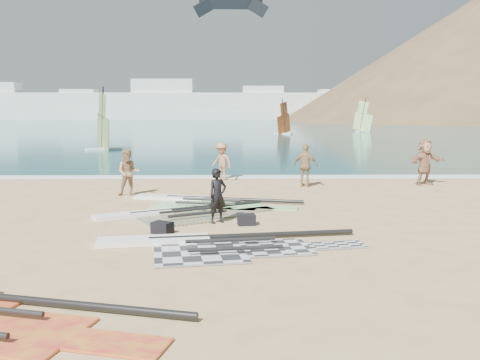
{
  "coord_description": "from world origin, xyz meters",
  "views": [
    {
      "loc": [
        0.86,
        -12.57,
        3.2
      ],
      "look_at": [
        1.09,
        4.0,
        1.0
      ],
      "focal_mm": 40.0,
      "sensor_mm": 36.0,
      "label": 1
    }
  ],
  "objects_px": {
    "rig_orange": "(174,215)",
    "gear_bag_far": "(162,228)",
    "beachgoer_right": "(425,162)",
    "rig_grey": "(209,244)",
    "beachgoer_mid": "(222,161)",
    "beachgoer_left": "(128,173)",
    "gear_bag_near": "(246,220)",
    "person_wetsuit": "(218,196)",
    "rig_green": "(198,202)",
    "beachgoer_back": "(306,166)"
  },
  "relations": [
    {
      "from": "rig_orange",
      "to": "beachgoer_mid",
      "type": "bearing_deg",
      "value": 53.2
    },
    {
      "from": "gear_bag_near",
      "to": "person_wetsuit",
      "type": "height_order",
      "value": "person_wetsuit"
    },
    {
      "from": "rig_orange",
      "to": "gear_bag_far",
      "type": "distance_m",
      "value": 2.27
    },
    {
      "from": "rig_orange",
      "to": "beachgoer_mid",
      "type": "xyz_separation_m",
      "value": [
        1.28,
        8.23,
        0.81
      ]
    },
    {
      "from": "rig_orange",
      "to": "beachgoer_left",
      "type": "distance_m",
      "value": 4.48
    },
    {
      "from": "gear_bag_far",
      "to": "beachgoer_back",
      "type": "xyz_separation_m",
      "value": [
        4.85,
        8.34,
        0.74
      ]
    },
    {
      "from": "beachgoer_right",
      "to": "beachgoer_back",
      "type": "bearing_deg",
      "value": 161.16
    },
    {
      "from": "rig_green",
      "to": "beachgoer_left",
      "type": "xyz_separation_m",
      "value": [
        -2.69,
        1.67,
        0.81
      ]
    },
    {
      "from": "rig_grey",
      "to": "rig_orange",
      "type": "distance_m",
      "value": 3.8
    },
    {
      "from": "person_wetsuit",
      "to": "rig_orange",
      "type": "bearing_deg",
      "value": 109.5
    },
    {
      "from": "gear_bag_far",
      "to": "beachgoer_mid",
      "type": "distance_m",
      "value": 10.6
    },
    {
      "from": "beachgoer_right",
      "to": "rig_grey",
      "type": "bearing_deg",
      "value": -154.79
    },
    {
      "from": "rig_green",
      "to": "beachgoer_mid",
      "type": "bearing_deg",
      "value": 97.29
    },
    {
      "from": "rig_grey",
      "to": "beachgoer_back",
      "type": "relative_size",
      "value": 3.62
    },
    {
      "from": "beachgoer_back",
      "to": "beachgoer_left",
      "type": "bearing_deg",
      "value": 44.8
    },
    {
      "from": "rig_orange",
      "to": "gear_bag_near",
      "type": "height_order",
      "value": "gear_bag_near"
    },
    {
      "from": "rig_grey",
      "to": "beachgoer_left",
      "type": "bearing_deg",
      "value": 105.05
    },
    {
      "from": "gear_bag_near",
      "to": "rig_green",
      "type": "bearing_deg",
      "value": 114.06
    },
    {
      "from": "rig_green",
      "to": "gear_bag_near",
      "type": "distance_m",
      "value": 3.82
    },
    {
      "from": "beachgoer_back",
      "to": "beachgoer_right",
      "type": "bearing_deg",
      "value": -147.52
    },
    {
      "from": "rig_orange",
      "to": "beachgoer_left",
      "type": "bearing_deg",
      "value": 90.32
    },
    {
      "from": "gear_bag_far",
      "to": "beachgoer_mid",
      "type": "relative_size",
      "value": 0.29
    },
    {
      "from": "rig_orange",
      "to": "person_wetsuit",
      "type": "height_order",
      "value": "person_wetsuit"
    },
    {
      "from": "rig_orange",
      "to": "beachgoer_right",
      "type": "bearing_deg",
      "value": 5.51
    },
    {
      "from": "beachgoer_mid",
      "to": "beachgoer_right",
      "type": "bearing_deg",
      "value": 28.99
    },
    {
      "from": "person_wetsuit",
      "to": "beachgoer_right",
      "type": "relative_size",
      "value": 0.79
    },
    {
      "from": "person_wetsuit",
      "to": "beachgoer_back",
      "type": "relative_size",
      "value": 0.87
    },
    {
      "from": "gear_bag_near",
      "to": "beachgoer_mid",
      "type": "relative_size",
      "value": 0.28
    },
    {
      "from": "beachgoer_left",
      "to": "beachgoer_mid",
      "type": "distance_m",
      "value": 5.5
    },
    {
      "from": "rig_grey",
      "to": "person_wetsuit",
      "type": "height_order",
      "value": "person_wetsuit"
    },
    {
      "from": "rig_orange",
      "to": "beachgoer_left",
      "type": "relative_size",
      "value": 3.21
    },
    {
      "from": "rig_green",
      "to": "beachgoer_right",
      "type": "height_order",
      "value": "beachgoer_right"
    },
    {
      "from": "rig_green",
      "to": "beachgoer_right",
      "type": "xyz_separation_m",
      "value": [
        9.32,
        4.35,
        0.93
      ]
    },
    {
      "from": "rig_grey",
      "to": "beachgoer_right",
      "type": "relative_size",
      "value": 3.28
    },
    {
      "from": "rig_orange",
      "to": "gear_bag_far",
      "type": "relative_size",
      "value": 10.92
    },
    {
      "from": "rig_grey",
      "to": "beachgoer_mid",
      "type": "height_order",
      "value": "beachgoer_mid"
    },
    {
      "from": "beachgoer_right",
      "to": "gear_bag_far",
      "type": "bearing_deg",
      "value": -162.7
    },
    {
      "from": "beachgoer_left",
      "to": "beachgoer_mid",
      "type": "xyz_separation_m",
      "value": [
        3.37,
        4.35,
        -0.0
      ]
    },
    {
      "from": "gear_bag_far",
      "to": "beachgoer_left",
      "type": "height_order",
      "value": "beachgoer_left"
    },
    {
      "from": "gear_bag_near",
      "to": "rig_grey",
      "type": "bearing_deg",
      "value": -112.02
    },
    {
      "from": "rig_green",
      "to": "beachgoer_mid",
      "type": "height_order",
      "value": "beachgoer_mid"
    },
    {
      "from": "gear_bag_near",
      "to": "beachgoer_left",
      "type": "relative_size",
      "value": 0.28
    },
    {
      "from": "person_wetsuit",
      "to": "beachgoer_left",
      "type": "xyz_separation_m",
      "value": [
        -3.44,
        4.86,
        0.09
      ]
    },
    {
      "from": "person_wetsuit",
      "to": "beachgoer_right",
      "type": "height_order",
      "value": "beachgoer_right"
    },
    {
      "from": "rig_grey",
      "to": "beachgoer_back",
      "type": "distance_m",
      "value": 10.36
    },
    {
      "from": "gear_bag_far",
      "to": "person_wetsuit",
      "type": "xyz_separation_m",
      "value": [
        1.4,
        1.28,
        0.62
      ]
    },
    {
      "from": "rig_grey",
      "to": "beachgoer_right",
      "type": "height_order",
      "value": "beachgoer_right"
    },
    {
      "from": "beachgoer_right",
      "to": "gear_bag_near",
      "type": "bearing_deg",
      "value": -158.95
    },
    {
      "from": "rig_grey",
      "to": "beachgoer_right",
      "type": "distance_m",
      "value": 13.42
    },
    {
      "from": "beachgoer_left",
      "to": "gear_bag_far",
      "type": "bearing_deg",
      "value": -78.05
    }
  ]
}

